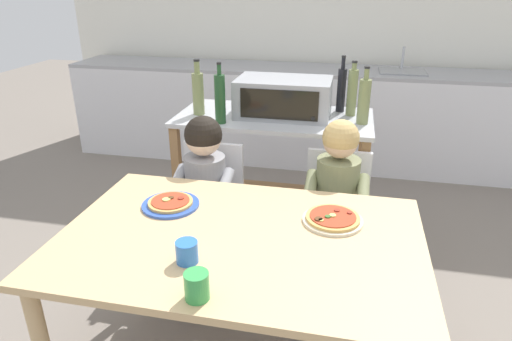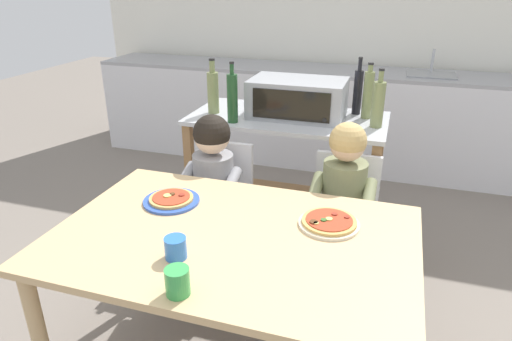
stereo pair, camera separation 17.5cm
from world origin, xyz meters
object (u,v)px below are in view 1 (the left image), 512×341
at_px(dining_table, 240,256).
at_px(pizza_plate_blue_rimmed, 171,203).
at_px(bottle_brown_beer, 341,89).
at_px(child_in_grey_shirt, 202,185).
at_px(pizza_plate_cream, 333,219).
at_px(bottle_clear_vinegar, 220,98).
at_px(bottle_tall_green_wine, 364,101).
at_px(dining_chair_right, 335,215).
at_px(child_in_olive_shirt, 336,196).
at_px(drinking_cup_green, 197,286).
at_px(kitchen_island_cart, 274,160).
at_px(dining_chair_left, 210,205).
at_px(bottle_slim_sauce, 352,92).
at_px(bottle_dark_olive_oil, 198,92).
at_px(toaster_oven, 284,97).
at_px(drinking_cup_blue, 187,252).

height_order(dining_table, pizza_plate_blue_rimmed, pizza_plate_blue_rimmed).
distance_m(bottle_brown_beer, child_in_grey_shirt, 1.07).
height_order(bottle_brown_beer, pizza_plate_cream, bottle_brown_beer).
bearing_deg(bottle_clear_vinegar, pizza_plate_blue_rimmed, -90.72).
bearing_deg(bottle_tall_green_wine, dining_chair_right, -106.13).
bearing_deg(dining_chair_right, child_in_olive_shirt, -90.00).
height_order(bottle_clear_vinegar, pizza_plate_blue_rimmed, bottle_clear_vinegar).
height_order(bottle_tall_green_wine, child_in_olive_shirt, bottle_tall_green_wine).
bearing_deg(drinking_cup_green, bottle_brown_beer, 78.30).
relative_size(bottle_tall_green_wine, child_in_olive_shirt, 0.32).
height_order(kitchen_island_cart, pizza_plate_cream, kitchen_island_cart).
bearing_deg(pizza_plate_blue_rimmed, child_in_olive_shirt, 32.18).
height_order(dining_chair_left, pizza_plate_blue_rimmed, dining_chair_left).
bearing_deg(pizza_plate_blue_rimmed, bottle_slim_sauce, 55.76).
bearing_deg(pizza_plate_blue_rimmed, bottle_clear_vinegar, 89.28).
height_order(child_in_grey_shirt, pizza_plate_blue_rimmed, child_in_grey_shirt).
relative_size(dining_chair_left, pizza_plate_cream, 3.27).
relative_size(bottle_dark_olive_oil, bottle_slim_sauce, 1.01).
height_order(bottle_clear_vinegar, child_in_olive_shirt, bottle_clear_vinegar).
bearing_deg(child_in_grey_shirt, toaster_oven, 59.62).
relative_size(bottle_tall_green_wine, bottle_brown_beer, 0.95).
relative_size(dining_chair_right, child_in_grey_shirt, 0.81).
bearing_deg(dining_chair_right, drinking_cup_blue, -117.15).
height_order(bottle_tall_green_wine, dining_table, bottle_tall_green_wine).
relative_size(bottle_slim_sauce, dining_table, 0.23).
bearing_deg(dining_chair_right, bottle_clear_vinegar, 163.70).
bearing_deg(bottle_clear_vinegar, bottle_dark_olive_oil, 140.95).
height_order(dining_table, drinking_cup_blue, drinking_cup_blue).
bearing_deg(dining_table, dining_chair_right, 64.97).
height_order(dining_chair_right, child_in_grey_shirt, child_in_grey_shirt).
relative_size(bottle_brown_beer, dining_chair_right, 0.42).
distance_m(pizza_plate_blue_rimmed, drinking_cup_green, 0.65).
bearing_deg(dining_table, bottle_clear_vinegar, 110.19).
bearing_deg(child_in_olive_shirt, drinking_cup_green, -111.09).
height_order(dining_chair_left, dining_chair_right, same).
relative_size(bottle_clear_vinegar, drinking_cup_green, 3.75).
distance_m(bottle_slim_sauce, drinking_cup_blue, 1.58).
distance_m(bottle_slim_sauce, pizza_plate_blue_rimmed, 1.34).
height_order(bottle_slim_sauce, drinking_cup_green, bottle_slim_sauce).
height_order(dining_table, dining_chair_right, dining_chair_right).
bearing_deg(bottle_dark_olive_oil, kitchen_island_cart, 7.59).
height_order(bottle_clear_vinegar, child_in_grey_shirt, bottle_clear_vinegar).
distance_m(bottle_clear_vinegar, dining_chair_left, 0.61).
relative_size(dining_chair_right, pizza_plate_cream, 3.27).
relative_size(child_in_grey_shirt, drinking_cup_blue, 12.46).
xyz_separation_m(bottle_dark_olive_oil, drinking_cup_green, (0.49, -1.48, -0.24)).
distance_m(bottle_slim_sauce, child_in_grey_shirt, 1.07).
xyz_separation_m(dining_chair_right, pizza_plate_blue_rimmed, (-0.70, -0.56, 0.28)).
xyz_separation_m(dining_chair_right, pizza_plate_cream, (-0.00, -0.55, 0.28)).
bearing_deg(child_in_olive_shirt, child_in_grey_shirt, -178.07).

